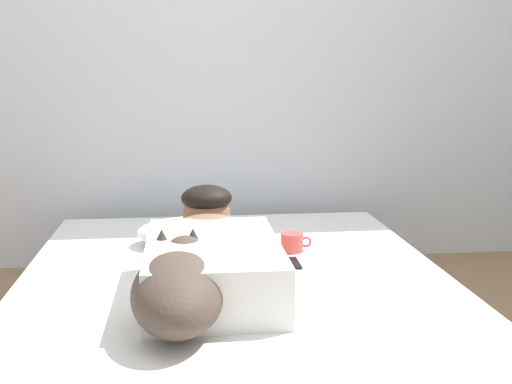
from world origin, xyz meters
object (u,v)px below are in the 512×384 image
(coffee_cup, at_px, (292,242))
(bed, at_px, (238,319))
(pillow, at_px, (200,231))
(dog, at_px, (179,288))
(cell_phone, at_px, (290,263))
(person_lying, at_px, (211,252))

(coffee_cup, bearing_deg, bed, -127.20)
(pillow, bearing_deg, dog, -95.67)
(pillow, bearing_deg, coffee_cup, -23.16)
(dog, height_order, coffee_cup, dog)
(bed, xyz_separation_m, coffee_cup, (0.25, 0.33, 0.18))
(pillow, relative_size, cell_phone, 3.71)
(dog, distance_m, coffee_cup, 0.81)
(person_lying, relative_size, dog, 1.60)
(pillow, xyz_separation_m, person_lying, (0.03, -0.48, 0.05))
(bed, xyz_separation_m, cell_phone, (0.21, 0.16, 0.15))
(person_lying, bearing_deg, cell_phone, 27.91)
(bed, bearing_deg, person_lying, 178.58)
(cell_phone, bearing_deg, bed, -142.59)
(dog, bearing_deg, person_lying, 72.54)
(pillow, height_order, coffee_cup, pillow)
(pillow, relative_size, dog, 0.90)
(person_lying, height_order, coffee_cup, person_lying)
(bed, distance_m, dog, 0.47)
(person_lying, bearing_deg, pillow, 93.14)
(bed, distance_m, pillow, 0.54)
(pillow, height_order, cell_phone, pillow)
(person_lying, xyz_separation_m, cell_phone, (0.30, 0.16, -0.10))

